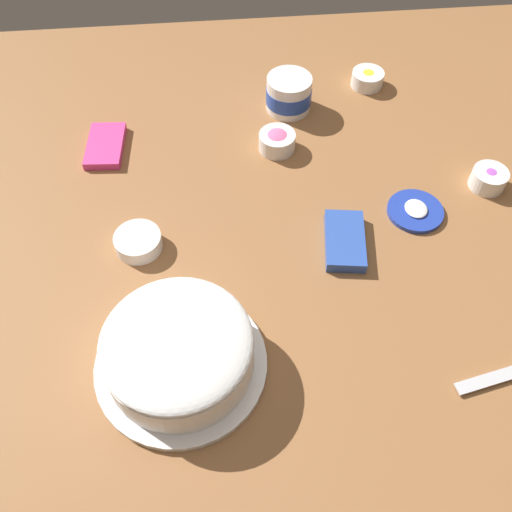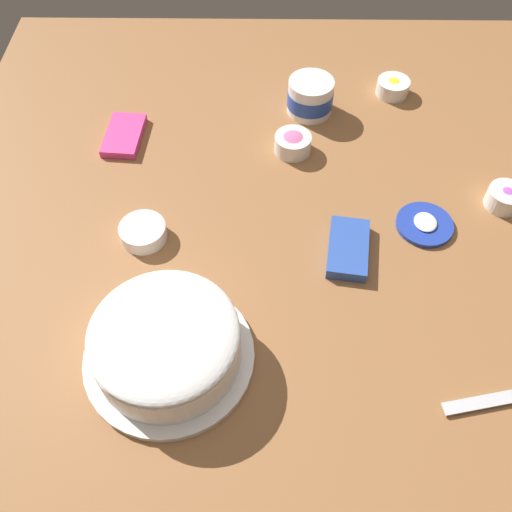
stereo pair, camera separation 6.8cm
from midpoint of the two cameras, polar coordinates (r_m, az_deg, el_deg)
The scene contains 10 objects.
ground_plane at distance 1.17m, azimuth 1.73°, elevation 3.40°, with size 1.54×1.54×0.00m, color #936038.
frosted_cake at distance 0.96m, azimuth -9.90°, elevation -9.73°, with size 0.30×0.30×0.11m.
frosting_tub at distance 1.41m, azimuth 1.90°, elevation 16.12°, with size 0.11×0.11×0.09m.
frosting_tub_lid at distance 1.22m, azimuth 14.30°, elevation 4.43°, with size 0.12×0.12×0.02m.
sprinkle_bowl_rainbow at distance 1.31m, azimuth 21.15°, elevation 7.33°, with size 0.08×0.08×0.04m.
sprinkle_bowl_yellow at distance 1.51m, azimuth 9.91°, elevation 17.30°, with size 0.08×0.08×0.04m.
sprinkle_bowl_pink at distance 1.31m, azimuth 0.41°, elevation 11.56°, with size 0.08×0.08×0.04m.
sprinkle_bowl_orange at distance 1.15m, azimuth -13.54°, elevation 1.36°, with size 0.09×0.09×0.03m.
candy_box_lower at distance 1.13m, azimuth 7.29°, elevation 1.48°, with size 0.14×0.08×0.03m, color #2D51B2.
candy_box_upper at distance 1.37m, azimuth -16.43°, elevation 10.62°, with size 0.14×0.08×0.02m, color #E53D8E.
Camera 1 is at (-0.74, 0.14, 0.90)m, focal length 39.47 mm.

